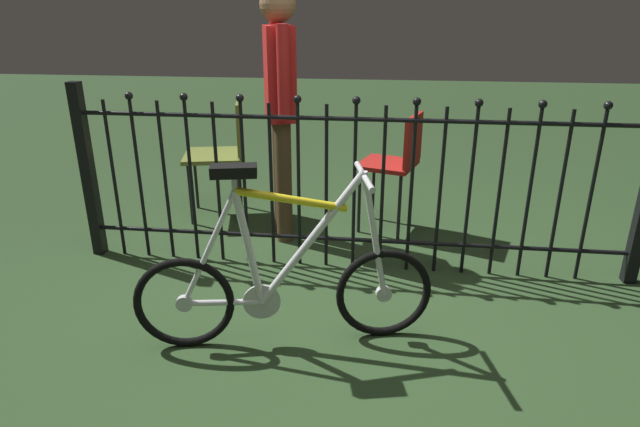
% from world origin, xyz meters
% --- Properties ---
extents(ground_plane, '(20.00, 20.00, 0.00)m').
position_xyz_m(ground_plane, '(0.00, 0.00, 0.00)').
color(ground_plane, '#2A4423').
extents(iron_fence, '(3.40, 0.07, 1.12)m').
position_xyz_m(iron_fence, '(-0.06, 0.74, 0.56)').
color(iron_fence, black).
rests_on(iron_fence, ground).
extents(bicycle, '(1.40, 0.45, 0.90)m').
position_xyz_m(bicycle, '(-0.25, -0.11, 0.32)').
color(bicycle, black).
rests_on(bicycle, ground).
extents(chair_red, '(0.47, 0.47, 0.85)m').
position_xyz_m(chair_red, '(0.28, 1.37, 0.54)').
color(chair_red, black).
rests_on(chair_red, ground).
extents(chair_olive, '(0.52, 0.52, 0.89)m').
position_xyz_m(chair_olive, '(-1.01, 1.52, 0.55)').
color(chair_olive, black).
rests_on(chair_olive, ground).
extents(person_visitor, '(0.26, 0.46, 1.66)m').
position_xyz_m(person_visitor, '(-0.50, 1.16, 1.00)').
color(person_visitor, '#4C3823').
rests_on(person_visitor, ground).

